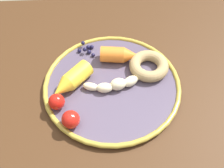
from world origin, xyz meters
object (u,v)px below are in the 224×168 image
at_px(banana, 117,84).
at_px(dining_table, 126,111).
at_px(carrot_orange, 120,55).
at_px(carrot_yellow, 71,80).
at_px(donut, 149,66).
at_px(plate, 112,85).
at_px(tomato_near, 71,119).
at_px(blueberry_pile, 87,49).
at_px(tomato_mid, 57,102).

bearing_deg(banana, dining_table, 172.96).
distance_m(carrot_orange, carrot_yellow, 0.15).
bearing_deg(donut, plate, 23.48).
bearing_deg(plate, carrot_yellow, 0.12).
xyz_separation_m(plate, tomato_near, (0.10, 0.11, 0.02)).
bearing_deg(blueberry_pile, dining_table, 127.14).
xyz_separation_m(banana, carrot_yellow, (0.11, -0.01, 0.01)).
relative_size(banana, tomato_near, 4.10).
distance_m(banana, carrot_orange, 0.09).
bearing_deg(donut, tomato_mid, 23.85).
relative_size(plate, banana, 2.05).
bearing_deg(donut, tomato_near, 37.77).
relative_size(tomato_near, tomato_mid, 1.07).
xyz_separation_m(plate, carrot_yellow, (0.10, 0.00, 0.02)).
bearing_deg(banana, tomato_near, 42.05).
xyz_separation_m(plate, tomato_mid, (0.13, 0.06, 0.02)).
relative_size(banana, tomato_mid, 4.39).
xyz_separation_m(dining_table, banana, (0.03, -0.00, 0.13)).
relative_size(plate, tomato_near, 8.41).
distance_m(donut, blueberry_pile, 0.18).
bearing_deg(blueberry_pile, tomato_mid, 68.75).
height_order(donut, blueberry_pile, donut).
distance_m(donut, tomato_near, 0.25).
xyz_separation_m(dining_table, carrot_yellow, (0.14, -0.01, 0.14)).
height_order(carrot_yellow, tomato_mid, carrot_yellow).
relative_size(carrot_yellow, donut, 1.11).
height_order(blueberry_pile, tomato_near, tomato_near).
xyz_separation_m(carrot_yellow, donut, (-0.20, -0.04, -0.01)).
xyz_separation_m(donut, tomato_near, (0.19, 0.15, 0.01)).
relative_size(plate, donut, 3.39).
height_order(carrot_yellow, tomato_near, carrot_yellow).
xyz_separation_m(banana, blueberry_pile, (0.07, -0.13, -0.00)).
xyz_separation_m(plate, donut, (-0.10, -0.04, 0.02)).
distance_m(banana, carrot_yellow, 0.11).
bearing_deg(plate, banana, 142.76).
xyz_separation_m(carrot_orange, tomato_near, (0.12, 0.19, -0.00)).
height_order(dining_table, tomato_mid, tomato_mid).
bearing_deg(carrot_yellow, carrot_orange, -147.52).
bearing_deg(dining_table, tomato_mid, 15.26).
distance_m(plate, carrot_yellow, 0.10).
relative_size(banana, donut, 1.65).
bearing_deg(dining_table, carrot_orange, -82.46).
height_order(plate, banana, banana).
xyz_separation_m(donut, tomato_mid, (0.23, 0.10, 0.00)).
bearing_deg(donut, dining_table, 42.60).
relative_size(plate, carrot_yellow, 3.05).
height_order(carrot_orange, donut, carrot_orange).
bearing_deg(dining_table, plate, -18.58).
height_order(dining_table, blueberry_pile, blueberry_pile).
bearing_deg(tomato_mid, banana, -161.12).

